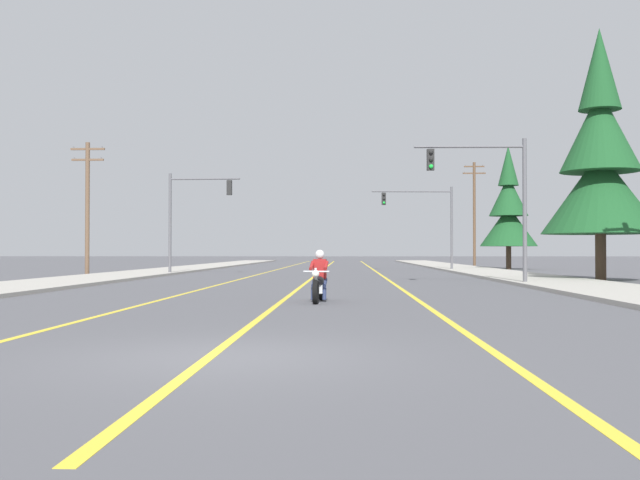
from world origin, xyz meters
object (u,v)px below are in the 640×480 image
traffic_signal_near_right (493,188)px  traffic_signal_near_left (190,208)px  utility_pole_right_far (474,210)px  traffic_signal_mid_right (428,214)px  conifer_tree_right_verge_near (600,165)px  motorcycle_with_rider (319,281)px  utility_pole_left_near (87,203)px  conifer_tree_right_verge_far (508,212)px

traffic_signal_near_right → traffic_signal_near_left: (-15.76, 13.05, -0.02)m
utility_pole_right_far → traffic_signal_near_right: bearing=-98.9°
traffic_signal_near_right → traffic_signal_near_left: 20.46m
traffic_signal_mid_right → conifer_tree_right_verge_near: 19.60m
motorcycle_with_rider → traffic_signal_near_left: traffic_signal_near_left is taller
motorcycle_with_rider → utility_pole_left_near: (-14.87, 22.79, 3.75)m
utility_pole_left_near → utility_pole_right_far: bearing=43.8°
conifer_tree_right_verge_near → utility_pole_right_far: bearing=89.8°
utility_pole_left_near → utility_pole_right_far: 38.64m
motorcycle_with_rider → traffic_signal_near_left: (-8.81, 23.60, 3.48)m
traffic_signal_near_right → traffic_signal_mid_right: same height
traffic_signal_near_left → utility_pole_left_near: 6.13m
traffic_signal_near_left → traffic_signal_mid_right: (15.59, 9.76, 0.10)m
motorcycle_with_rider → conifer_tree_right_verge_far: conifer_tree_right_verge_far is taller
traffic_signal_near_right → traffic_signal_near_left: same height
conifer_tree_right_verge_far → utility_pole_right_far: bearing=92.7°
conifer_tree_right_verge_far → traffic_signal_near_left: bearing=-148.2°
traffic_signal_near_right → utility_pole_right_far: bearing=81.1°
traffic_signal_mid_right → utility_pole_right_far: bearing=68.8°
traffic_signal_near_left → utility_pole_right_far: size_ratio=0.62×
traffic_signal_near_left → traffic_signal_mid_right: 18.39m
utility_pole_right_far → utility_pole_left_near: bearing=-136.2°
utility_pole_left_near → conifer_tree_right_verge_far: 32.04m
traffic_signal_near_right → traffic_signal_near_left: size_ratio=1.00×
traffic_signal_near_right → utility_pole_left_near: (-21.82, 12.25, 0.25)m
traffic_signal_near_right → motorcycle_with_rider: bearing=-123.4°
motorcycle_with_rider → traffic_signal_near_right: size_ratio=0.35×
traffic_signal_near_right → utility_pole_right_far: utility_pole_right_far is taller
motorcycle_with_rider → traffic_signal_near_left: bearing=110.5°
motorcycle_with_rider → utility_pole_right_far: size_ratio=0.22×
conifer_tree_right_verge_near → traffic_signal_mid_right: bearing=108.3°
conifer_tree_right_verge_near → conifer_tree_right_verge_far: bearing=88.3°
traffic_signal_near_left → utility_pole_right_far: 33.90m
motorcycle_with_rider → conifer_tree_right_verge_near: 20.26m
utility_pole_left_near → conifer_tree_right_verge_near: size_ratio=0.66×
traffic_signal_near_right → utility_pole_right_far: 39.45m
conifer_tree_right_verge_near → conifer_tree_right_verge_far: (0.69, 22.70, -1.06)m
motorcycle_with_rider → traffic_signal_near_right: 13.10m
traffic_signal_near_right → conifer_tree_right_verge_far: (6.65, 26.94, 0.43)m
traffic_signal_mid_right → utility_pole_left_near: size_ratio=0.77×
traffic_signal_near_left → traffic_signal_mid_right: bearing=32.0°
traffic_signal_mid_right → utility_pole_left_near: 24.09m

